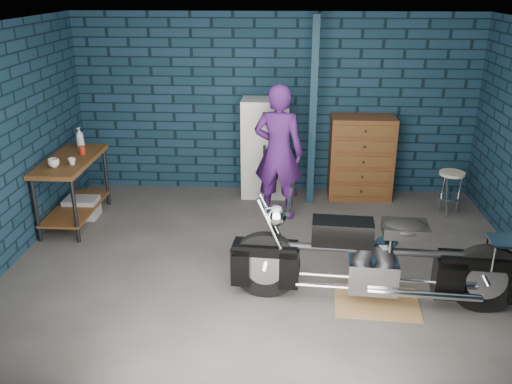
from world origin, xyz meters
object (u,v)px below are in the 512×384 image
person (278,152)px  tool_chest (361,158)px  storage_bin (82,208)px  shop_stool (449,193)px  workbench (74,191)px  locker (265,148)px  motorcycle (381,254)px

person → tool_chest: 1.49m
storage_bin → tool_chest: (3.97, 0.99, 0.49)m
person → shop_stool: person is taller
workbench → locker: size_ratio=0.94×
person → storage_bin: (-2.74, -0.21, -0.79)m
workbench → locker: locker is taller
motorcycle → shop_stool: size_ratio=4.09×
motorcycle → locker: locker is taller
person → locker: 0.83m
shop_stool → locker: bearing=167.1°
storage_bin → tool_chest: bearing=14.1°
storage_bin → shop_stool: size_ratio=0.71×
person → tool_chest: size_ratio=1.49×
tool_chest → shop_stool: size_ratio=1.97×
person → locker: person is taller
person → workbench: bearing=19.7°
person → storage_bin: bearing=16.6°
storage_bin → shop_stool: 5.17m
motorcycle → shop_stool: motorcycle is taller
storage_bin → locker: (2.53, 0.99, 0.61)m
person → tool_chest: person is taller
locker → tool_chest: (1.44, 0.00, -0.12)m
workbench → tool_chest: bearing=16.0°
motorcycle → person: (-1.08, 2.17, 0.36)m
shop_stool → workbench: bearing=-174.0°
motorcycle → locker: size_ratio=1.73×
person → tool_chest: (1.23, 0.79, -0.31)m
locker → shop_stool: locker is taller
person → shop_stool: 2.50m
motorcycle → tool_chest: (0.15, 2.95, 0.05)m
storage_bin → tool_chest: 4.12m
workbench → storage_bin: 0.35m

